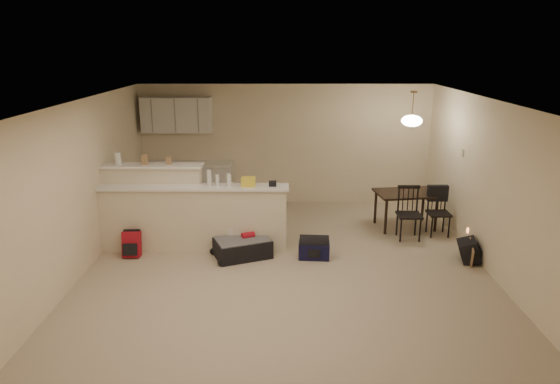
{
  "coord_description": "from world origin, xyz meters",
  "views": [
    {
      "loc": [
        -0.06,
        -6.75,
        3.25
      ],
      "look_at": [
        -0.1,
        0.7,
        1.05
      ],
      "focal_mm": 32.0,
      "sensor_mm": 36.0,
      "label": 1
    }
  ],
  "objects_px": {
    "suitcase": "(243,248)",
    "navy_duffel": "(314,250)",
    "pendant_lamp": "(412,120)",
    "dining_chair_near": "(409,214)",
    "red_backpack": "(132,244)",
    "dining_chair_far": "(439,212)",
    "black_daypack": "(469,251)",
    "dining_table": "(406,196)"
  },
  "relations": [
    {
      "from": "dining_table",
      "to": "dining_chair_far",
      "type": "height_order",
      "value": "dining_chair_far"
    },
    {
      "from": "red_backpack",
      "to": "navy_duffel",
      "type": "relative_size",
      "value": 0.85
    },
    {
      "from": "dining_chair_near",
      "to": "red_backpack",
      "type": "distance_m",
      "value": 4.67
    },
    {
      "from": "dining_chair_far",
      "to": "navy_duffel",
      "type": "xyz_separation_m",
      "value": [
        -2.25,
        -1.02,
        -0.3
      ]
    },
    {
      "from": "red_backpack",
      "to": "black_daypack",
      "type": "relative_size",
      "value": 1.07
    },
    {
      "from": "navy_duffel",
      "to": "dining_table",
      "type": "bearing_deg",
      "value": 43.01
    },
    {
      "from": "pendant_lamp",
      "to": "dining_chair_near",
      "type": "bearing_deg",
      "value": -97.08
    },
    {
      "from": "red_backpack",
      "to": "black_daypack",
      "type": "xyz_separation_m",
      "value": [
        5.31,
        -0.16,
        -0.04
      ]
    },
    {
      "from": "dining_chair_near",
      "to": "black_daypack",
      "type": "distance_m",
      "value": 1.22
    },
    {
      "from": "dining_table",
      "to": "black_daypack",
      "type": "height_order",
      "value": "dining_table"
    },
    {
      "from": "dining_chair_near",
      "to": "dining_table",
      "type": "bearing_deg",
      "value": 83.28
    },
    {
      "from": "navy_duffel",
      "to": "suitcase",
      "type": "bearing_deg",
      "value": -178.62
    },
    {
      "from": "suitcase",
      "to": "dining_chair_near",
      "type": "bearing_deg",
      "value": -6.78
    },
    {
      "from": "pendant_lamp",
      "to": "black_daypack",
      "type": "height_order",
      "value": "pendant_lamp"
    },
    {
      "from": "dining_table",
      "to": "suitcase",
      "type": "relative_size",
      "value": 1.38
    },
    {
      "from": "pendant_lamp",
      "to": "red_backpack",
      "type": "bearing_deg",
      "value": -163.81
    },
    {
      "from": "dining_chair_near",
      "to": "navy_duffel",
      "type": "bearing_deg",
      "value": -153.25
    },
    {
      "from": "dining_table",
      "to": "dining_chair_near",
      "type": "xyz_separation_m",
      "value": [
        -0.07,
        -0.57,
        -0.13
      ]
    },
    {
      "from": "dining_chair_far",
      "to": "black_daypack",
      "type": "distance_m",
      "value": 1.16
    },
    {
      "from": "dining_table",
      "to": "navy_duffel",
      "type": "xyz_separation_m",
      "value": [
        -1.76,
        -1.41,
        -0.46
      ]
    },
    {
      "from": "dining_table",
      "to": "black_daypack",
      "type": "relative_size",
      "value": 3.05
    },
    {
      "from": "red_backpack",
      "to": "dining_table",
      "type": "bearing_deg",
      "value": 15.04
    },
    {
      "from": "dining_chair_near",
      "to": "dining_chair_far",
      "type": "distance_m",
      "value": 0.6
    },
    {
      "from": "suitcase",
      "to": "navy_duffel",
      "type": "height_order",
      "value": "suitcase"
    },
    {
      "from": "dining_table",
      "to": "black_daypack",
      "type": "bearing_deg",
      "value": -74.89
    },
    {
      "from": "dining_chair_near",
      "to": "black_daypack",
      "type": "xyz_separation_m",
      "value": [
        0.72,
        -0.94,
        -0.29
      ]
    },
    {
      "from": "suitcase",
      "to": "red_backpack",
      "type": "bearing_deg",
      "value": 157.8
    },
    {
      "from": "dining_chair_near",
      "to": "red_backpack",
      "type": "xyz_separation_m",
      "value": [
        -4.59,
        -0.78,
        -0.26
      ]
    },
    {
      "from": "suitcase",
      "to": "black_daypack",
      "type": "distance_m",
      "value": 3.55
    },
    {
      "from": "black_daypack",
      "to": "navy_duffel",
      "type": "bearing_deg",
      "value": 99.83
    },
    {
      "from": "pendant_lamp",
      "to": "dining_chair_far",
      "type": "bearing_deg",
      "value": -38.44
    },
    {
      "from": "dining_chair_near",
      "to": "red_backpack",
      "type": "bearing_deg",
      "value": -170.0
    },
    {
      "from": "dining_chair_far",
      "to": "pendant_lamp",
      "type": "bearing_deg",
      "value": 139.7
    },
    {
      "from": "red_backpack",
      "to": "suitcase",
      "type": "bearing_deg",
      "value": -1.15
    },
    {
      "from": "dining_chair_far",
      "to": "red_backpack",
      "type": "relative_size",
      "value": 2.09
    },
    {
      "from": "navy_duffel",
      "to": "dining_chair_near",
      "type": "bearing_deg",
      "value": 30.65
    },
    {
      "from": "red_backpack",
      "to": "black_daypack",
      "type": "bearing_deg",
      "value": -2.86
    },
    {
      "from": "dining_table",
      "to": "dining_chair_far",
      "type": "distance_m",
      "value": 0.65
    },
    {
      "from": "black_daypack",
      "to": "dining_chair_far",
      "type": "bearing_deg",
      "value": 20.12
    },
    {
      "from": "pendant_lamp",
      "to": "dining_chair_near",
      "type": "relative_size",
      "value": 0.67
    },
    {
      "from": "dining_table",
      "to": "black_daypack",
      "type": "distance_m",
      "value": 1.7
    },
    {
      "from": "pendant_lamp",
      "to": "dining_chair_far",
      "type": "xyz_separation_m",
      "value": [
        0.5,
        -0.39,
        -1.56
      ]
    }
  ]
}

